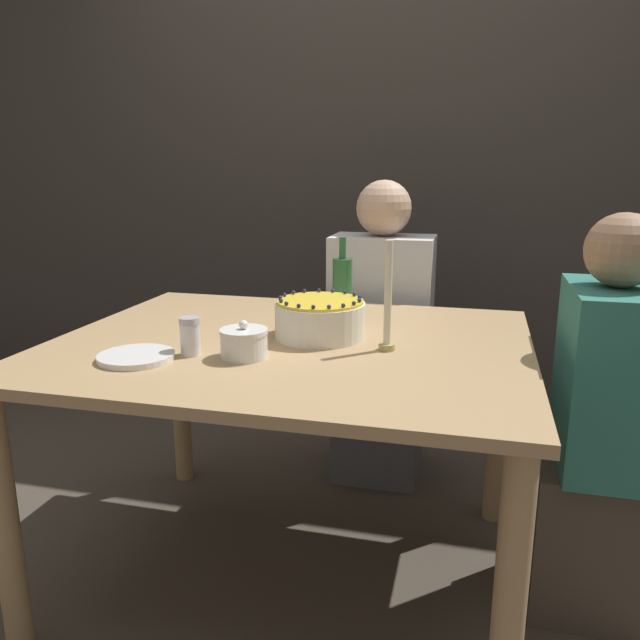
% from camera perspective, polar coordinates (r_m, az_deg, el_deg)
% --- Properties ---
extents(ground_plane, '(12.00, 12.00, 0.00)m').
position_cam_1_polar(ground_plane, '(2.16, -2.44, -22.04)').
color(ground_plane, '#4C4238').
extents(wall_behind, '(8.00, 0.05, 2.60)m').
position_cam_1_polar(wall_behind, '(3.11, 4.96, 14.53)').
color(wall_behind, '#38332D').
rests_on(wall_behind, ground_plane).
extents(dining_table, '(1.36, 1.10, 0.77)m').
position_cam_1_polar(dining_table, '(1.85, -2.65, -5.14)').
color(dining_table, tan).
rests_on(dining_table, ground_plane).
extents(cake, '(0.27, 0.27, 0.12)m').
position_cam_1_polar(cake, '(1.83, 0.00, 0.12)').
color(cake, white).
rests_on(cake, dining_table).
extents(sugar_bowl, '(0.13, 0.13, 0.10)m').
position_cam_1_polar(sugar_bowl, '(1.65, -6.97, -2.11)').
color(sugar_bowl, white).
rests_on(sugar_bowl, dining_table).
extents(sugar_shaker, '(0.06, 0.06, 0.10)m').
position_cam_1_polar(sugar_shaker, '(1.70, -11.81, -1.44)').
color(sugar_shaker, white).
rests_on(sugar_shaker, dining_table).
extents(plate_stack, '(0.20, 0.20, 0.02)m').
position_cam_1_polar(plate_stack, '(1.70, -16.46, -3.24)').
color(plate_stack, white).
rests_on(plate_stack, dining_table).
extents(candle, '(0.05, 0.05, 0.30)m').
position_cam_1_polar(candle, '(1.70, 6.21, 1.31)').
color(candle, tan).
rests_on(candle, dining_table).
extents(bottle, '(0.07, 0.07, 0.26)m').
position_cam_1_polar(bottle, '(2.14, 2.06, 3.31)').
color(bottle, '#2D6638').
rests_on(bottle, dining_table).
extents(person_man_blue_shirt, '(0.40, 0.34, 1.21)m').
position_cam_1_polar(person_man_blue_shirt, '(2.55, 5.55, -2.85)').
color(person_man_blue_shirt, '#595960').
rests_on(person_man_blue_shirt, ground_plane).
extents(person_woman_floral, '(0.34, 0.40, 1.15)m').
position_cam_1_polar(person_woman_floral, '(1.96, 24.24, -10.49)').
color(person_woman_floral, '#473D33').
rests_on(person_woman_floral, ground_plane).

